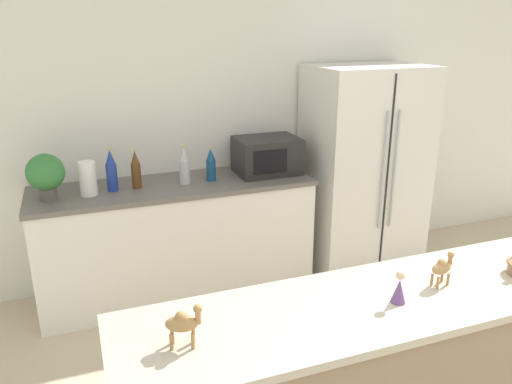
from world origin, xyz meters
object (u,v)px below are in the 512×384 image
at_px(potted_plant, 46,174).
at_px(back_bottle_2, 136,170).
at_px(back_bottle_3, 184,166).
at_px(camel_figurine_second, 442,267).
at_px(back_bottle_0, 111,171).
at_px(back_bottle_1, 211,165).
at_px(camel_figurine, 183,323).
at_px(paper_towel_roll, 88,178).
at_px(microwave, 267,155).
at_px(wise_man_figurine_crimson, 399,289).
at_px(refrigerator, 364,169).

height_order(potted_plant, back_bottle_2, potted_plant).
relative_size(back_bottle_3, camel_figurine_second, 1.90).
bearing_deg(potted_plant, back_bottle_0, 5.28).
height_order(back_bottle_1, camel_figurine_second, back_bottle_1).
distance_m(back_bottle_3, camel_figurine_second, 2.04).
height_order(potted_plant, camel_figurine, potted_plant).
bearing_deg(potted_plant, back_bottle_2, 4.26).
xyz_separation_m(back_bottle_0, back_bottle_2, (0.17, 0.00, -0.01)).
bearing_deg(paper_towel_roll, camel_figurine, -83.28).
bearing_deg(microwave, wise_man_figurine_crimson, -96.23).
distance_m(refrigerator, microwave, 0.86).
height_order(microwave, back_bottle_2, same).
relative_size(back_bottle_3, wise_man_figurine_crimson, 1.97).
xyz_separation_m(potted_plant, back_bottle_1, (1.13, 0.03, -0.06)).
relative_size(back_bottle_0, back_bottle_1, 1.19).
relative_size(refrigerator, camel_figurine, 10.07).
xyz_separation_m(paper_towel_roll, back_bottle_3, (0.67, 0.02, 0.02)).
bearing_deg(back_bottle_2, back_bottle_1, -1.96).
distance_m(potted_plant, paper_towel_roll, 0.27).
bearing_deg(refrigerator, potted_plant, 179.92).
distance_m(refrigerator, wise_man_figurine_crimson, 2.22).
bearing_deg(camel_figurine_second, back_bottle_2, 118.33).
xyz_separation_m(paper_towel_roll, camel_figurine_second, (1.38, -1.90, 0.00)).
relative_size(paper_towel_roll, camel_figurine_second, 1.57).
height_order(back_bottle_0, back_bottle_2, back_bottle_0).
xyz_separation_m(back_bottle_3, camel_figurine_second, (0.70, -1.92, -0.01)).
bearing_deg(back_bottle_3, refrigerator, -0.89).
xyz_separation_m(potted_plant, camel_figurine_second, (1.63, -1.90, -0.06)).
relative_size(refrigerator, wise_man_figurine_crimson, 11.75).
height_order(back_bottle_2, back_bottle_3, back_bottle_3).
distance_m(paper_towel_roll, camel_figurine, 1.95).
bearing_deg(camel_figurine_second, refrigerator, 67.04).
distance_m(back_bottle_3, wise_man_figurine_crimson, 2.02).
height_order(refrigerator, back_bottle_1, refrigerator).
height_order(refrigerator, back_bottle_2, refrigerator).
bearing_deg(back_bottle_1, back_bottle_3, -178.51).
bearing_deg(paper_towel_roll, wise_man_figurine_crimson, -60.26).
relative_size(paper_towel_roll, back_bottle_0, 0.78).
height_order(paper_towel_roll, back_bottle_0, back_bottle_0).
distance_m(back_bottle_0, camel_figurine_second, 2.29).
relative_size(back_bottle_1, camel_figurine, 1.52).
bearing_deg(camel_figurine, refrigerator, 44.72).
height_order(camel_figurine, wise_man_figurine_crimson, camel_figurine).
bearing_deg(camel_figurine_second, back_bottle_0, 122.10).
xyz_separation_m(camel_figurine, wise_man_figurine_crimson, (0.89, -0.02, -0.04)).
height_order(back_bottle_0, wise_man_figurine_crimson, back_bottle_0).
distance_m(back_bottle_2, wise_man_figurine_crimson, 2.15).
bearing_deg(back_bottle_1, camel_figurine_second, -75.34).
height_order(refrigerator, microwave, refrigerator).
bearing_deg(back_bottle_2, microwave, 1.25).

